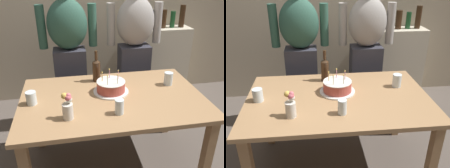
# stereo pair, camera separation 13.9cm
# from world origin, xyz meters

# --- Properties ---
(ground_plane) EXTENTS (10.00, 10.00, 0.00)m
(ground_plane) POSITION_xyz_m (0.00, 0.00, 0.00)
(ground_plane) COLOR #564C44
(back_wall) EXTENTS (5.20, 0.10, 2.60)m
(back_wall) POSITION_xyz_m (0.00, 1.55, 1.30)
(back_wall) COLOR tan
(back_wall) RESTS_ON ground_plane
(dining_table) EXTENTS (1.50, 0.96, 0.74)m
(dining_table) POSITION_xyz_m (0.00, 0.00, 0.64)
(dining_table) COLOR #A37A51
(dining_table) RESTS_ON ground_plane
(birthday_cake) EXTENTS (0.30, 0.30, 0.19)m
(birthday_cake) POSITION_xyz_m (-0.00, 0.08, 0.79)
(birthday_cake) COLOR white
(birthday_cake) RESTS_ON dining_table
(water_glass_near) EXTENTS (0.08, 0.08, 0.12)m
(water_glass_near) POSITION_xyz_m (0.54, 0.13, 0.80)
(water_glass_near) COLOR silver
(water_glass_near) RESTS_ON dining_table
(water_glass_far) EXTENTS (0.07, 0.07, 0.11)m
(water_glass_far) POSITION_xyz_m (-0.00, -0.26, 0.80)
(water_glass_far) COLOR silver
(water_glass_far) RESTS_ON dining_table
(water_glass_side) EXTENTS (0.08, 0.08, 0.10)m
(water_glass_side) POSITION_xyz_m (-0.64, 0.00, 0.79)
(water_glass_side) COLOR silver
(water_glass_side) RESTS_ON dining_table
(wine_bottle) EXTENTS (0.07, 0.07, 0.29)m
(wine_bottle) POSITION_xyz_m (-0.09, 0.33, 0.85)
(wine_bottle) COLOR #382314
(wine_bottle) RESTS_ON dining_table
(flower_vase) EXTENTS (0.08, 0.08, 0.20)m
(flower_vase) POSITION_xyz_m (-0.37, -0.25, 0.83)
(flower_vase) COLOR silver
(flower_vase) RESTS_ON dining_table
(person_man_bearded) EXTENTS (0.61, 0.27, 1.66)m
(person_man_bearded) POSITION_xyz_m (-0.32, 0.79, 0.87)
(person_man_bearded) COLOR #33333D
(person_man_bearded) RESTS_ON ground_plane
(person_woman_cardigan) EXTENTS (0.61, 0.27, 1.66)m
(person_woman_cardigan) POSITION_xyz_m (0.40, 0.79, 0.87)
(person_woman_cardigan) COLOR #33333D
(person_woman_cardigan) RESTS_ON ground_plane
(shelf_cabinet) EXTENTS (0.76, 0.30, 1.26)m
(shelf_cabinet) POSITION_xyz_m (0.93, 1.33, 0.50)
(shelf_cabinet) COLOR beige
(shelf_cabinet) RESTS_ON ground_plane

